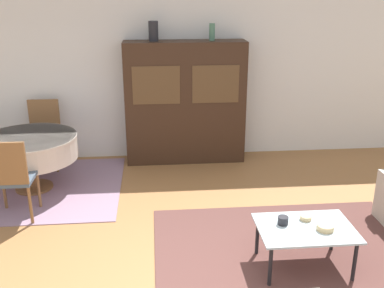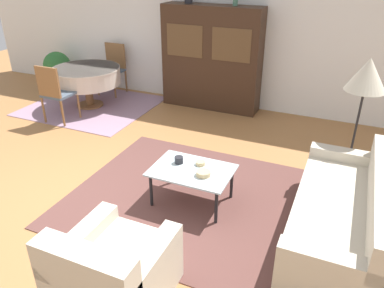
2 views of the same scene
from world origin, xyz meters
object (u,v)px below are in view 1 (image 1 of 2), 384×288
(dining_table, at_px, (29,148))
(dining_chair_near, at_px, (11,175))
(dining_chair_far, at_px, (44,130))
(vase_tall, at_px, (153,31))
(coffee_table, at_px, (305,231))
(bowl_small, at_px, (306,218))
(bowl, at_px, (325,227))
(display_cabinet, at_px, (185,103))
(cup, at_px, (283,220))
(vase_short, at_px, (212,32))

(dining_table, distance_m, dining_chair_near, 0.83)
(dining_table, xyz_separation_m, dining_chair_near, (0.00, -0.83, -0.02))
(dining_chair_far, height_order, vase_tall, vase_tall)
(vase_tall, bearing_deg, dining_chair_far, -177.86)
(coffee_table, xyz_separation_m, bowl_small, (0.04, 0.14, 0.06))
(dining_chair_far, bearing_deg, dining_chair_near, 90.00)
(dining_chair_far, height_order, bowl, dining_chair_far)
(coffee_table, distance_m, vase_tall, 3.56)
(dining_chair_near, bearing_deg, bowl_small, -19.14)
(dining_table, xyz_separation_m, bowl_small, (3.03, -1.88, -0.13))
(display_cabinet, xyz_separation_m, vase_tall, (-0.44, 0.00, 1.04))
(dining_chair_near, xyz_separation_m, bowl_small, (3.03, -1.05, -0.11))
(cup, relative_size, vase_tall, 0.36)
(bowl_small, height_order, vase_tall, vase_tall)
(bowl, height_order, vase_short, vase_short)
(cup, relative_size, bowl_small, 0.91)
(display_cabinet, distance_m, vase_tall, 1.13)
(display_cabinet, bearing_deg, coffee_table, -72.74)
(display_cabinet, bearing_deg, bowl_small, -71.11)
(dining_chair_far, relative_size, bowl_small, 8.90)
(dining_table, height_order, vase_short, vase_short)
(dining_chair_far, height_order, bowl_small, dining_chair_far)
(coffee_table, height_order, cup, cup)
(vase_tall, relative_size, vase_short, 1.16)
(display_cabinet, height_order, dining_table, display_cabinet)
(display_cabinet, distance_m, dining_chair_near, 2.72)
(coffee_table, distance_m, dining_table, 3.60)
(dining_chair_far, bearing_deg, coffee_table, 136.28)
(vase_tall, bearing_deg, dining_table, -151.38)
(cup, height_order, bowl_small, cup)
(display_cabinet, relative_size, dining_table, 1.48)
(dining_table, distance_m, cup, 3.40)
(display_cabinet, xyz_separation_m, dining_chair_far, (-2.08, -0.06, -0.34))
(vase_short, bearing_deg, dining_chair_far, -178.58)
(coffee_table, bearing_deg, dining_chair_near, 158.26)
(cup, xyz_separation_m, vase_tall, (-1.15, 2.84, 1.47))
(coffee_table, bearing_deg, cup, 159.06)
(cup, relative_size, vase_short, 0.42)
(dining_chair_near, bearing_deg, bowl, -21.71)
(bowl, bearing_deg, display_cabinet, 109.71)
(dining_table, relative_size, bowl, 7.79)
(cup, relative_size, bowl, 0.64)
(dining_table, distance_m, vase_short, 2.95)
(dining_table, distance_m, dining_chair_far, 0.83)
(dining_chair_far, xyz_separation_m, vase_short, (2.46, 0.06, 1.36))
(display_cabinet, height_order, bowl_small, display_cabinet)
(bowl, bearing_deg, dining_table, 146.47)
(vase_short, bearing_deg, vase_tall, 180.00)
(cup, bearing_deg, bowl_small, 14.57)
(coffee_table, distance_m, display_cabinet, 3.09)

